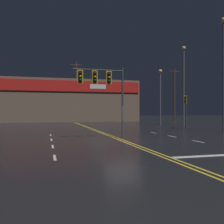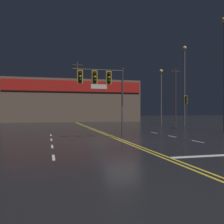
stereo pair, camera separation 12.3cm
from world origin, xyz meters
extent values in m
plane|color=black|center=(0.00, 0.00, 0.00)|extent=(200.00, 200.00, 0.00)
cube|color=gold|center=(-0.15, 0.00, 0.00)|extent=(0.12, 60.00, 0.01)
cube|color=gold|center=(0.15, 0.00, 0.00)|extent=(0.12, 60.00, 0.01)
cube|color=silver|center=(-4.80, -5.40, 0.00)|extent=(0.12, 1.40, 0.01)
cube|color=silver|center=(-4.80, -1.80, 0.00)|extent=(0.12, 1.40, 0.01)
cube|color=silver|center=(-4.80, 1.80, 0.00)|extent=(0.12, 1.40, 0.01)
cube|color=silver|center=(-4.80, 5.40, 0.00)|extent=(0.12, 1.40, 0.01)
cube|color=silver|center=(4.80, -1.80, 0.00)|extent=(0.12, 1.40, 0.01)
cube|color=silver|center=(4.80, 1.80, 0.00)|extent=(0.12, 1.40, 0.01)
cube|color=silver|center=(4.80, 5.40, 0.00)|extent=(0.12, 1.40, 0.01)
cylinder|color=#38383D|center=(0.44, 1.42, 2.68)|extent=(0.14, 0.14, 5.37)
cylinder|color=#38383D|center=(-1.44, 1.42, 5.12)|extent=(3.76, 0.10, 0.10)
cube|color=black|center=(-0.63, 1.42, 4.58)|extent=(0.28, 0.24, 0.84)
cube|color=gold|center=(-0.63, 1.42, 4.58)|extent=(0.42, 0.08, 0.99)
sphere|color=#500705|center=(-0.63, 1.26, 4.83)|extent=(0.17, 0.17, 0.17)
sphere|color=orange|center=(-0.63, 1.26, 4.58)|extent=(0.17, 0.17, 0.17)
sphere|color=#084513|center=(-0.63, 1.26, 4.33)|extent=(0.17, 0.17, 0.17)
cube|color=black|center=(-1.70, 1.42, 4.58)|extent=(0.28, 0.24, 0.84)
cube|color=gold|center=(-1.70, 1.42, 4.58)|extent=(0.42, 0.08, 0.99)
sphere|color=#500705|center=(-1.70, 1.26, 4.83)|extent=(0.17, 0.17, 0.17)
sphere|color=orange|center=(-1.70, 1.26, 4.58)|extent=(0.17, 0.17, 0.17)
sphere|color=#084513|center=(-1.70, 1.26, 4.33)|extent=(0.17, 0.17, 0.17)
cube|color=black|center=(-2.78, 1.42, 4.58)|extent=(0.28, 0.24, 0.84)
cube|color=gold|center=(-2.78, 1.42, 4.58)|extent=(0.42, 0.08, 0.99)
sphere|color=#500705|center=(-2.78, 1.26, 4.83)|extent=(0.17, 0.17, 0.17)
sphere|color=orange|center=(-2.78, 1.26, 4.58)|extent=(0.17, 0.17, 0.17)
sphere|color=#084513|center=(-2.78, 1.26, 4.33)|extent=(0.17, 0.17, 0.17)
cylinder|color=#38383D|center=(11.12, 10.07, 1.98)|extent=(0.13, 0.13, 3.96)
cube|color=black|center=(11.12, 10.25, 3.49)|extent=(0.28, 0.24, 0.84)
cube|color=gold|center=(11.12, 10.25, 3.49)|extent=(0.42, 0.08, 0.99)
sphere|color=#500705|center=(11.12, 10.09, 3.74)|extent=(0.17, 0.17, 0.17)
sphere|color=orange|center=(11.12, 10.09, 3.49)|extent=(0.17, 0.17, 0.17)
sphere|color=#084513|center=(11.12, 10.09, 3.24)|extent=(0.17, 0.17, 0.17)
cylinder|color=#59595E|center=(13.89, 15.21, 5.48)|extent=(0.20, 0.20, 10.96)
sphere|color=#F4C666|center=(13.89, 15.21, 11.13)|extent=(0.56, 0.56, 0.56)
cylinder|color=#59595E|center=(11.80, 4.32, 5.45)|extent=(0.20, 0.20, 10.90)
sphere|color=#F4C666|center=(11.80, 4.32, 11.07)|extent=(0.56, 0.56, 0.56)
cylinder|color=#59595E|center=(12.10, 19.10, 4.10)|extent=(0.20, 0.20, 8.20)
sphere|color=#F4C666|center=(12.10, 19.10, 8.37)|extent=(0.56, 0.56, 0.56)
cube|color=brown|center=(0.00, 37.02, 4.24)|extent=(27.20, 10.00, 8.48)
cube|color=red|center=(0.00, 31.92, 7.00)|extent=(26.65, 0.20, 2.12)
cube|color=white|center=(4.76, 31.87, 7.00)|extent=(3.20, 0.16, 0.90)
cylinder|color=#4C3828|center=(0.56, 32.71, 5.95)|extent=(0.26, 0.26, 11.89)
cube|color=#4C3828|center=(0.56, 32.71, 11.29)|extent=(2.20, 0.12, 0.12)
cylinder|color=#4C3828|center=(22.07, 32.71, 5.75)|extent=(0.26, 0.26, 11.50)
cube|color=#4C3828|center=(22.07, 32.71, 10.90)|extent=(2.20, 0.12, 0.12)
camera|label=1|loc=(-5.15, -16.67, 2.03)|focal=40.00mm
camera|label=2|loc=(-5.03, -16.70, 2.03)|focal=40.00mm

